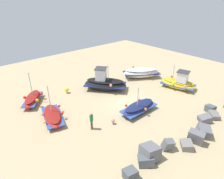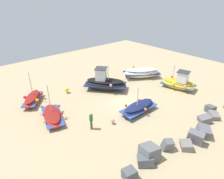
# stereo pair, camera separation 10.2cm
# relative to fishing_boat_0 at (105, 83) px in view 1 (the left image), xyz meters

# --- Properties ---
(ground_plane) EXTENTS (45.05, 45.05, 0.00)m
(ground_plane) POSITION_rel_fishing_boat_0_xyz_m (0.33, 4.16, -0.89)
(ground_plane) COLOR tan
(fishing_boat_0) EXTENTS (5.11, 5.58, 3.30)m
(fishing_boat_0) POSITION_rel_fishing_boat_0_xyz_m (0.00, 0.00, 0.00)
(fishing_boat_0) COLOR black
(fishing_boat_0) RESTS_ON ground_plane
(fishing_boat_1) EXTENTS (2.65, 4.44, 3.52)m
(fishing_boat_1) POSITION_rel_fishing_boat_0_xyz_m (8.09, 1.71, -0.47)
(fishing_boat_1) COLOR maroon
(fishing_boat_1) RESTS_ON ground_plane
(fishing_boat_2) EXTENTS (5.66, 4.72, 1.39)m
(fishing_boat_2) POSITION_rel_fishing_boat_0_xyz_m (-6.54, 0.45, -0.18)
(fishing_boat_2) COLOR white
(fishing_boat_2) RESTS_ON ground_plane
(fishing_boat_3) EXTENTS (4.35, 2.06, 3.00)m
(fishing_boat_3) POSITION_rel_fishing_boat_0_xyz_m (0.73, 6.44, -0.38)
(fishing_boat_3) COLOR navy
(fishing_boat_3) RESTS_ON ground_plane
(fishing_boat_4) EXTENTS (3.40, 3.81, 3.59)m
(fishing_boat_4) POSITION_rel_fishing_boat_0_xyz_m (8.32, -2.74, -0.39)
(fishing_boat_4) COLOR maroon
(fishing_boat_4) RESTS_ON ground_plane
(fishing_boat_5) EXTENTS (2.88, 4.71, 3.08)m
(fishing_boat_5) POSITION_rel_fishing_boat_0_xyz_m (-7.38, 6.07, -0.11)
(fishing_boat_5) COLOR gold
(fishing_boat_5) RESTS_ON ground_plane
(person_walking) EXTENTS (0.32, 0.32, 1.74)m
(person_walking) POSITION_rel_fishing_boat_0_xyz_m (6.08, 5.45, 0.12)
(person_walking) COLOR brown
(person_walking) RESTS_ON ground_plane
(breakwater_rocks) EXTENTS (18.27, 3.11, 1.41)m
(breakwater_rocks) POSITION_rel_fishing_boat_0_xyz_m (0.18, 12.03, -0.47)
(breakwater_rocks) COLOR slate
(breakwater_rocks) RESTS_ON ground_plane
(mooring_buoy_0) EXTENTS (0.38, 0.38, 0.54)m
(mooring_buoy_0) POSITION_rel_fishing_boat_0_xyz_m (4.13, 6.18, -0.54)
(mooring_buoy_0) COLOR #3F3F42
(mooring_buoy_0) RESTS_ON ground_plane
(mooring_buoy_1) EXTENTS (0.53, 0.53, 0.71)m
(mooring_buoy_1) POSITION_rel_fishing_boat_0_xyz_m (4.21, -2.36, -0.45)
(mooring_buoy_1) COLOR #3F3F42
(mooring_buoy_1) RESTS_ON ground_plane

